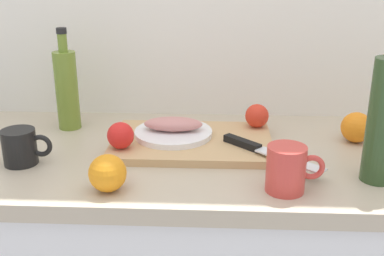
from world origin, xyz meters
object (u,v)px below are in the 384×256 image
Objects in this scene: white_plate at (173,133)px; fish_fillet at (173,124)px; olive_oil_bottle at (67,88)px; cutting_board at (192,142)px; chef_knife at (259,149)px; orange_0 at (108,173)px; coffee_mug_1 at (287,169)px; coffee_mug_0 at (21,147)px.

white_plate is 1.33× the size of fish_fillet.
fish_fillet is 0.34m from olive_oil_bottle.
cutting_board is 1.83× the size of chef_knife.
fish_fillet is 1.91× the size of orange_0.
olive_oil_bottle is 2.34× the size of coffee_mug_1.
cutting_board is 0.06m from white_plate.
olive_oil_bottle is 0.44m from orange_0.
chef_knife is 0.38m from orange_0.
orange_0 reaches higher than chef_knife.
white_plate is 0.37m from coffee_mug_1.
cutting_board is 3.48× the size of coffee_mug_0.
chef_knife is at bearing -25.02° from white_plate.
white_plate is at bearing 67.55° from orange_0.
coffee_mug_0 is (-0.35, -0.15, 0.02)m from white_plate.
chef_knife is (0.22, -0.10, -0.02)m from fish_fillet.
olive_oil_bottle reaches higher than orange_0.
cutting_board is 0.19m from chef_knife.
fish_fillet is at bearing 67.55° from orange_0.
cutting_board is 0.43m from coffee_mug_0.
chef_knife is at bearing -21.07° from olive_oil_bottle.
chef_knife is at bearing 28.10° from orange_0.
coffee_mug_0 is at bearing 151.71° from orange_0.
fish_fillet reaches higher than cutting_board.
fish_fillet is 1.26× the size of coffee_mug_1.
olive_oil_bottle is 0.27m from coffee_mug_0.
coffee_mug_1 is (0.05, -0.16, 0.02)m from chef_knife.
coffee_mug_0 reaches higher than cutting_board.
fish_fillet is (0.00, 0.00, 0.03)m from white_plate.
cutting_board is 0.33m from coffee_mug_1.
olive_oil_bottle reaches higher than cutting_board.
coffee_mug_0 is 0.63m from coffee_mug_1.
coffee_mug_0 is 0.27m from orange_0.
white_plate is 0.03m from fish_fillet.
olive_oil_bottle is at bearing 80.64° from coffee_mug_0.
white_plate is 0.91× the size of chef_knife.
orange_0 is at bearing -112.45° from white_plate.
fish_fillet is 0.39m from coffee_mug_0.
fish_fillet is 0.68× the size of chef_knife.
fish_fillet reaches higher than white_plate.
white_plate is at bearing 158.70° from cutting_board.
orange_0 is at bearing -112.45° from fish_fillet.
fish_fillet is at bearing -161.36° from chef_knife.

